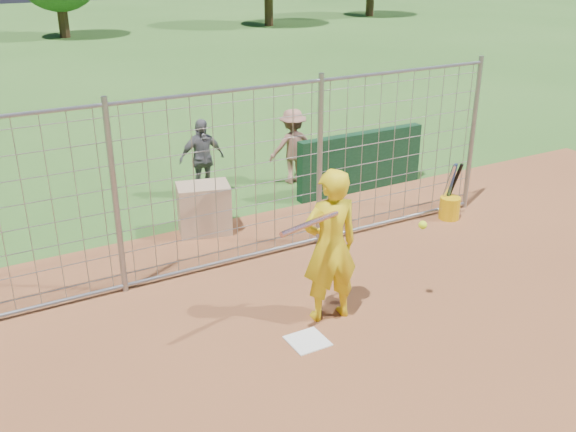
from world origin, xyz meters
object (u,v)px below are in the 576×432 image
bucket_with_bats (450,205)px  batter (330,246)px  bystander_b (202,159)px  bystander_c (293,146)px  equipment_bin (204,209)px

bucket_with_bats → batter: bearing=-154.8°
bystander_b → batter: bearing=-94.3°
bystander_c → bucket_with_bats: (1.40, -2.82, -0.47)m
batter → bucket_with_bats: batter is taller
batter → bystander_c: batter is taller
batter → bystander_c: 4.87m
bystander_c → bystander_b: bearing=2.7°
bystander_b → equipment_bin: 1.61m
batter → bystander_b: 4.57m
bystander_b → bucket_with_bats: bearing=-44.3°
bystander_c → bucket_with_bats: bystander_c is taller
batter → bystander_c: size_ratio=1.35×
batter → bucket_with_bats: 3.84m
bystander_b → equipment_bin: bearing=-113.1°
bystander_b → bucket_with_bats: (3.19, -2.95, -0.48)m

